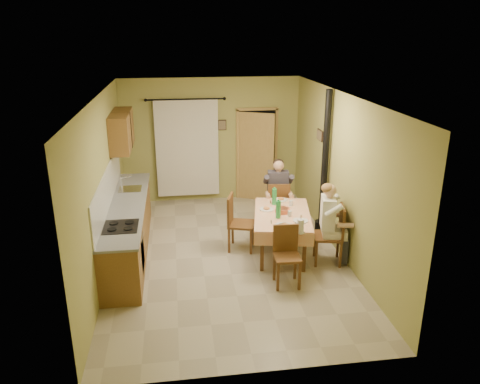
{
  "coord_description": "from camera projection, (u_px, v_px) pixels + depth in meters",
  "views": [
    {
      "loc": [
        -0.81,
        -7.39,
        3.8
      ],
      "look_at": [
        0.25,
        0.1,
        1.15
      ],
      "focal_mm": 35.0,
      "sensor_mm": 36.0,
      "label": 1
    }
  ],
  "objects": [
    {
      "name": "picture_right",
      "position": [
        320.0,
        135.0,
        9.04
      ],
      "size": [
        0.03,
        0.31,
        0.21
      ],
      "primitive_type": "cube",
      "color": "brown",
      "rests_on": "room_shell"
    },
    {
      "name": "chair_left",
      "position": [
        241.0,
        234.0,
        8.45
      ],
      "size": [
        0.56,
        0.56,
        1.02
      ],
      "rotation": [
        0.0,
        0.0,
        -1.86
      ],
      "color": "brown",
      "rests_on": "ground"
    },
    {
      "name": "chair_right",
      "position": [
        328.0,
        246.0,
        7.96
      ],
      "size": [
        0.55,
        0.55,
        1.03
      ],
      "rotation": [
        0.0,
        0.0,
        1.35
      ],
      "color": "brown",
      "rests_on": "ground"
    },
    {
      "name": "dining_table",
      "position": [
        282.0,
        233.0,
        8.25
      ],
      "size": [
        1.24,
        1.74,
        0.76
      ],
      "rotation": [
        0.0,
        0.0,
        -0.19
      ],
      "color": "#E8A77A",
      "rests_on": "ground"
    },
    {
      "name": "stove_flue",
      "position": [
        323.0,
        185.0,
        8.74
      ],
      "size": [
        0.24,
        0.24,
        2.8
      ],
      "color": "black",
      "rests_on": "ground"
    },
    {
      "name": "kitchen_run",
      "position": [
        128.0,
        227.0,
        8.26
      ],
      "size": [
        0.64,
        3.64,
        1.56
      ],
      "color": "brown",
      "rests_on": "ground"
    },
    {
      "name": "room_shell",
      "position": [
        226.0,
        156.0,
        7.67
      ],
      "size": [
        4.04,
        6.04,
        2.82
      ],
      "color": "#A29F53",
      "rests_on": "ground"
    },
    {
      "name": "tableware",
      "position": [
        284.0,
        212.0,
        8.0
      ],
      "size": [
        0.71,
        1.67,
        0.33
      ],
      "color": "white",
      "rests_on": "dining_table"
    },
    {
      "name": "upper_cabinets",
      "position": [
        122.0,
        130.0,
        8.97
      ],
      "size": [
        0.35,
        1.4,
        0.7
      ],
      "primitive_type": "cube",
      "color": "brown",
      "rests_on": "room_shell"
    },
    {
      "name": "floor",
      "position": [
        227.0,
        256.0,
        8.27
      ],
      "size": [
        4.0,
        6.0,
        0.01
      ],
      "primitive_type": "cube",
      "color": "tan",
      "rests_on": "ground"
    },
    {
      "name": "picture_back",
      "position": [
        222.0,
        125.0,
        10.5
      ],
      "size": [
        0.19,
        0.03,
        0.23
      ],
      "primitive_type": "cube",
      "color": "black",
      "rests_on": "room_shell"
    },
    {
      "name": "curtain",
      "position": [
        187.0,
        148.0,
        10.49
      ],
      "size": [
        1.7,
        0.07,
        2.22
      ],
      "color": "black",
      "rests_on": "ground"
    },
    {
      "name": "man_far",
      "position": [
        278.0,
        186.0,
        9.14
      ],
      "size": [
        0.61,
        0.5,
        1.39
      ],
      "rotation": [
        0.0,
        0.0,
        -0.11
      ],
      "color": "#38333D",
      "rests_on": "chair_far"
    },
    {
      "name": "man_right",
      "position": [
        330.0,
        214.0,
        7.77
      ],
      "size": [
        0.54,
        0.63,
        1.39
      ],
      "rotation": [
        0.0,
        0.0,
        1.35
      ],
      "color": "silver",
      "rests_on": "chair_right"
    },
    {
      "name": "chair_far",
      "position": [
        277.0,
        215.0,
        9.32
      ],
      "size": [
        0.47,
        0.47,
        0.99
      ],
      "rotation": [
        0.0,
        0.0,
        -0.11
      ],
      "color": "brown",
      "rests_on": "ground"
    },
    {
      "name": "doorway",
      "position": [
        257.0,
        155.0,
        10.75
      ],
      "size": [
        0.96,
        0.41,
        2.15
      ],
      "color": "black",
      "rests_on": "ground"
    },
    {
      "name": "chair_near",
      "position": [
        287.0,
        268.0,
        7.26
      ],
      "size": [
        0.41,
        0.41,
        0.95
      ],
      "rotation": [
        0.0,
        0.0,
        3.1
      ],
      "color": "brown",
      "rests_on": "ground"
    }
  ]
}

